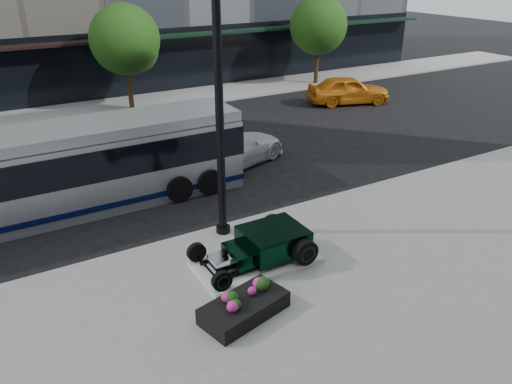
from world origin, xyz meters
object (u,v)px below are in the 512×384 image
hot_rod (267,243)px  transit_bus (68,169)px  white_sedan (232,148)px  lamppost (220,118)px  yellow_taxi (348,90)px  flower_planter (244,306)px

hot_rod → transit_bus: 7.51m
hot_rod → white_sedan: (2.65, 7.18, 0.06)m
lamppost → yellow_taxi: (13.60, 10.42, -2.98)m
hot_rod → white_sedan: size_ratio=0.62×
flower_planter → white_sedan: white_sedan is taller
flower_planter → transit_bus: 8.49m
flower_planter → transit_bus: transit_bus is taller
transit_bus → white_sedan: 6.69m
yellow_taxi → flower_planter: bearing=153.0°
flower_planter → yellow_taxi: (14.98, 14.28, 0.45)m
hot_rod → lamppost: size_ratio=0.40×
flower_planter → hot_rod: bearing=46.2°
hot_rod → white_sedan: 7.65m
hot_rod → flower_planter: (-1.69, -1.76, -0.33)m
hot_rod → yellow_taxi: 18.26m
hot_rod → yellow_taxi: yellow_taxi is taller
transit_bus → yellow_taxi: bearing=19.7°
transit_bus → hot_rod: bearing=-58.1°
hot_rod → transit_bus: size_ratio=0.27×
transit_bus → white_sedan: size_ratio=2.33×
lamppost → white_sedan: size_ratio=1.53×
white_sedan → yellow_taxi: bearing=-83.3°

